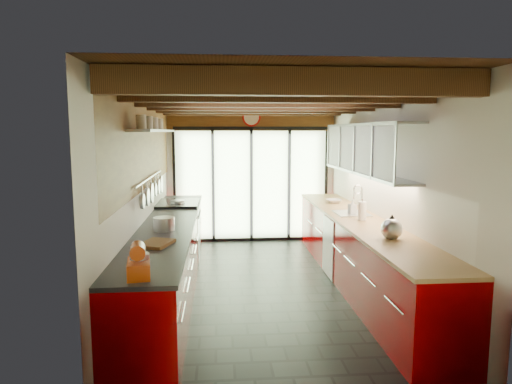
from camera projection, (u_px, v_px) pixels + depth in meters
ground at (266, 288)px, 6.15m from camera, size 5.50×5.50×0.00m
room_shell at (266, 165)px, 5.93m from camera, size 5.50×5.50×5.50m
ceiling_beams at (263, 104)px, 6.19m from camera, size 3.14×5.06×4.90m
glass_door at (251, 154)px, 8.59m from camera, size 2.95×0.10×2.90m
left_counter at (169, 256)px, 5.98m from camera, size 0.68×5.00×0.92m
range_stove at (179, 232)px, 7.41m from camera, size 0.66×0.90×0.97m
right_counter at (359, 252)px, 6.19m from camera, size 0.68×5.00×0.92m
sink_assembly at (353, 211)px, 6.52m from camera, size 0.45×0.52×0.43m
upper_cabinets_right at (366, 149)px, 6.31m from camera, size 0.34×3.00×3.00m
left_wall_fixtures at (154, 153)px, 6.04m from camera, size 0.28×2.60×0.96m
stand_mixer at (139, 263)px, 3.69m from camera, size 0.22×0.34×0.29m
pot_large at (164, 224)px, 5.41m from camera, size 0.32×0.32×0.16m
pot_small at (178, 203)px, 7.25m from camera, size 0.27×0.27×0.09m
cutting_board at (156, 243)px, 4.73m from camera, size 0.39×0.46×0.03m
kettle at (392, 228)px, 5.00m from camera, size 0.29×0.32×0.28m
paper_towel at (362, 211)px, 6.03m from camera, size 0.14×0.14×0.30m
soap_bottle at (352, 207)px, 6.47m from camera, size 0.11×0.12×0.22m
bowl at (334, 201)px, 7.51m from camera, size 0.28×0.28×0.06m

